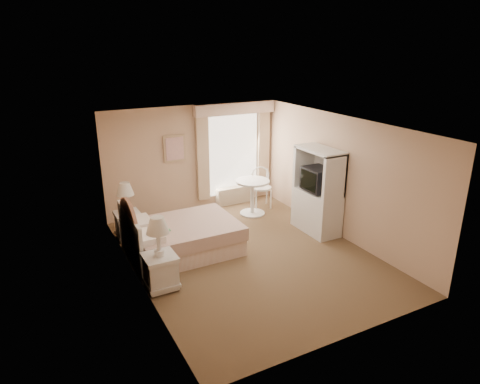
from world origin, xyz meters
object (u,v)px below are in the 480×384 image
round_table (252,192)px  cafe_chair (261,184)px  armoire (317,198)px  bed (180,237)px  nightstand_far (128,218)px  nightstand_near (160,263)px

round_table → cafe_chair: size_ratio=0.84×
cafe_chair → armoire: armoire is taller
bed → nightstand_far: bed is taller
nightstand_far → cafe_chair: size_ratio=1.21×
cafe_chair → nightstand_far: bearing=-159.3°
nightstand_near → cafe_chair: bearing=36.5°
nightstand_far → cafe_chair: (3.35, 0.33, 0.12)m
nightstand_near → nightstand_far: 2.15m
round_table → cafe_chair: (0.44, 0.35, 0.02)m
bed → cafe_chair: (2.63, 1.43, 0.24)m
armoire → cafe_chair: bearing=99.6°
bed → round_table: 2.45m
round_table → armoire: bearing=-63.0°
round_table → armoire: (0.74, -1.46, 0.20)m
nightstand_far → round_table: nightstand_far is taller
nightstand_near → armoire: (3.65, 0.66, 0.28)m
round_table → armoire: armoire is taller
nightstand_far → cafe_chair: bearing=5.5°
bed → nightstand_near: size_ratio=1.65×
bed → cafe_chair: bed is taller
armoire → nightstand_near: bearing=-169.7°
cafe_chair → armoire: (0.31, -1.82, 0.18)m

